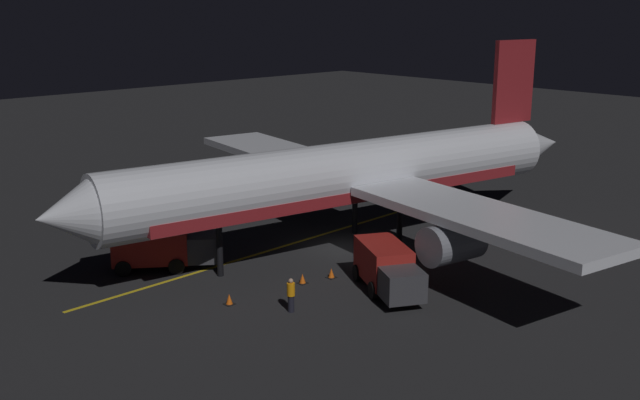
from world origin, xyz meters
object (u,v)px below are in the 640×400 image
Objects in this scene: airliner at (352,176)px; traffic_cone_under_wing at (302,279)px; catering_truck at (387,269)px; traffic_cone_near_left at (229,300)px; ground_crew_worker at (291,295)px; baggage_truck at (162,249)px; traffic_cone_far at (396,299)px; traffic_cone_near_right at (331,273)px.

traffic_cone_under_wing is (-2.51, 6.39, -4.34)m from airliner.
traffic_cone_near_left is (4.28, 7.08, -1.00)m from catering_truck.
catering_truck is 5.63m from ground_crew_worker.
ground_crew_worker is at bearing -172.78° from baggage_truck.
catering_truck is 4.72m from traffic_cone_under_wing.
airliner is 10.20m from traffic_cone_far.
catering_truck is 10.78× the size of traffic_cone_far.
traffic_cone_far is at bearing -132.66° from traffic_cone_near_left.
traffic_cone_near_right is at bearing 11.33° from catering_truck.
traffic_cone_near_left is at bearing 30.20° from ground_crew_worker.
airliner is at bearing -61.98° from ground_crew_worker.
traffic_cone_far is (-4.88, 0.21, 0.00)m from traffic_cone_near_right.
baggage_truck is at bearing 37.83° from traffic_cone_near_right.
baggage_truck reaches higher than traffic_cone_under_wing.
baggage_truck is 10.95× the size of traffic_cone_far.
traffic_cone_under_wing is 1.00× the size of traffic_cone_far.
ground_crew_worker reaches higher than traffic_cone_far.
ground_crew_worker is at bearing 129.66° from traffic_cone_under_wing.
traffic_cone_far is at bearing -155.38° from baggage_truck.
ground_crew_worker is 5.39m from traffic_cone_far.
catering_truck is at bearing -32.54° from traffic_cone_far.
airliner is 12.10m from baggage_truck.
ground_crew_worker is (1.44, 5.43, -0.36)m from catering_truck.
catering_truck is at bearing -149.15° from baggage_truck.
traffic_cone_under_wing is at bearing 16.01° from traffic_cone_far.
airliner is 11.26m from ground_crew_worker.
airliner reaches higher than baggage_truck.
ground_crew_worker is at bearing 118.02° from airliner.
traffic_cone_near_right is at bearing -66.83° from ground_crew_worker.
catering_truck reaches higher than ground_crew_worker.
catering_truck reaches higher than traffic_cone_far.
traffic_cone_near_left and traffic_cone_under_wing have the same top height.
airliner is 12.06m from traffic_cone_near_left.
ground_crew_worker is (-4.99, 9.39, -3.70)m from airliner.
airliner is 8.26m from catering_truck.
airliner reaches higher than traffic_cone_far.
traffic_cone_far is (-5.70, -6.18, 0.00)m from traffic_cone_near_left.
traffic_cone_under_wing is (-0.36, -4.65, 0.00)m from traffic_cone_near_left.
airliner is at bearing -113.95° from baggage_truck.
traffic_cone_under_wing is at bearing 75.27° from traffic_cone_near_right.
airliner is 7.02m from traffic_cone_near_right.
airliner reaches higher than ground_crew_worker.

